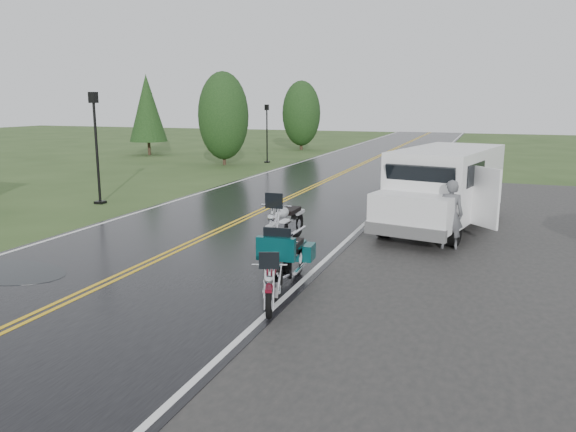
% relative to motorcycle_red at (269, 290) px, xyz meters
% --- Properties ---
extents(ground, '(120.00, 120.00, 0.00)m').
position_rel_motorcycle_red_xyz_m(ground, '(-3.94, 2.05, -0.57)').
color(ground, '#2D471E').
rests_on(ground, ground).
extents(road, '(8.00, 100.00, 0.04)m').
position_rel_motorcycle_red_xyz_m(road, '(-3.94, 12.05, -0.55)').
color(road, black).
rests_on(road, ground).
extents(motorcycle_red, '(1.29, 2.05, 1.14)m').
position_rel_motorcycle_red_xyz_m(motorcycle_red, '(0.00, 0.00, 0.00)').
color(motorcycle_red, '#5B0A17').
rests_on(motorcycle_red, ground).
extents(motorcycle_teal, '(1.03, 2.38, 1.37)m').
position_rel_motorcycle_red_xyz_m(motorcycle_teal, '(-0.24, 0.90, 0.12)').
color(motorcycle_teal, '#053B3D').
rests_on(motorcycle_teal, ground).
extents(motorcycle_silver, '(0.90, 2.48, 1.47)m').
position_rel_motorcycle_red_xyz_m(motorcycle_silver, '(-1.49, 3.91, 0.16)').
color(motorcycle_silver, '#A0A4A7').
rests_on(motorcycle_silver, ground).
extents(van_white, '(3.56, 6.51, 2.42)m').
position_rel_motorcycle_red_xyz_m(van_white, '(0.75, 6.68, 0.64)').
color(van_white, white).
rests_on(van_white, ground).
extents(person_at_van, '(0.68, 0.47, 1.77)m').
position_rel_motorcycle_red_xyz_m(person_at_van, '(2.51, 6.02, 0.32)').
color(person_at_van, '#54555A').
rests_on(person_at_van, ground).
extents(lamp_post_near_left, '(0.35, 0.35, 4.10)m').
position_rel_motorcycle_red_xyz_m(lamp_post_near_left, '(-10.16, 8.40, 1.48)').
color(lamp_post_near_left, black).
rests_on(lamp_post_near_left, ground).
extents(lamp_post_far_left, '(0.31, 0.31, 3.58)m').
position_rel_motorcycle_red_xyz_m(lamp_post_far_left, '(-9.69, 23.66, 1.22)').
color(lamp_post_far_left, black).
rests_on(lamp_post_far_left, ground).
extents(tree_left_mid, '(2.98, 2.98, 4.66)m').
position_rel_motorcycle_red_xyz_m(tree_left_mid, '(-11.63, 21.65, 1.76)').
color(tree_left_mid, '#1E3D19').
rests_on(tree_left_mid, ground).
extents(tree_left_far, '(2.94, 2.94, 4.53)m').
position_rel_motorcycle_red_xyz_m(tree_left_far, '(-10.75, 33.30, 1.69)').
color(tree_left_far, '#1E3D19').
rests_on(tree_left_far, ground).
extents(pine_left_far, '(2.61, 2.61, 5.44)m').
position_rel_motorcycle_red_xyz_m(pine_left_far, '(-19.46, 25.54, 2.15)').
color(pine_left_far, '#1E3D19').
rests_on(pine_left_far, ground).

